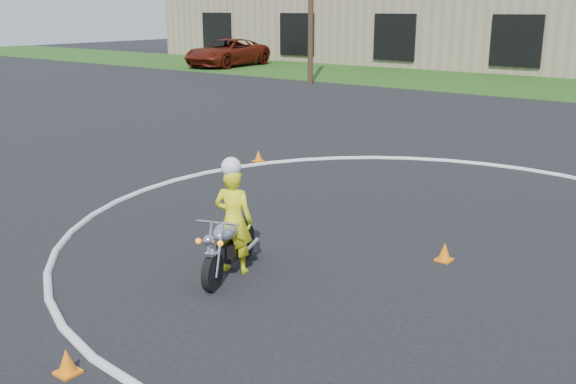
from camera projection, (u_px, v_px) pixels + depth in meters
The scene contains 6 objects.
ground at pixel (311, 294), 8.96m from camera, with size 120.00×120.00×0.00m, color black.
course_markings at pixel (560, 240), 11.01m from camera, with size 19.05×19.05×0.12m.
primary_motorcycle at pixel (229, 245), 9.50m from camera, with size 0.81×1.75×0.96m.
rider_primary_grp at pixel (233, 217), 9.50m from camera, with size 0.69×0.57×1.78m.
pickup_grp at pixel (227, 53), 43.63m from camera, with size 3.62×6.88×1.85m.
warehouse at pixel (423, 4), 48.85m from camera, with size 41.00×17.00×8.30m.
Camera 1 is at (4.74, -6.72, 3.84)m, focal length 40.00 mm.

